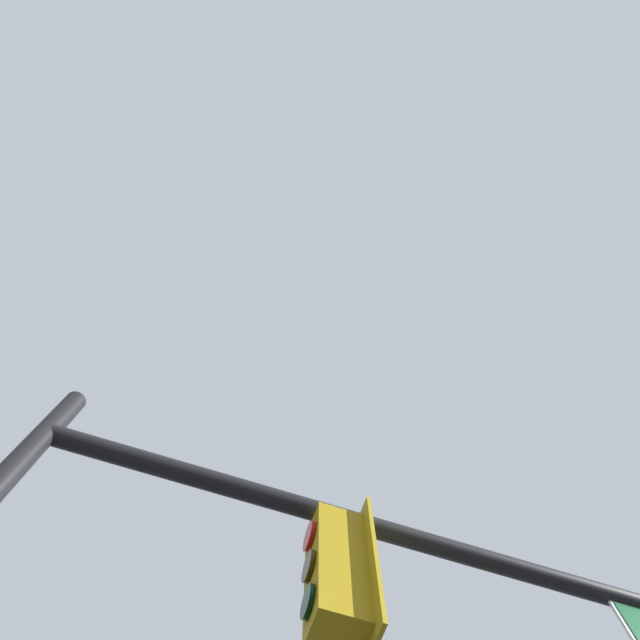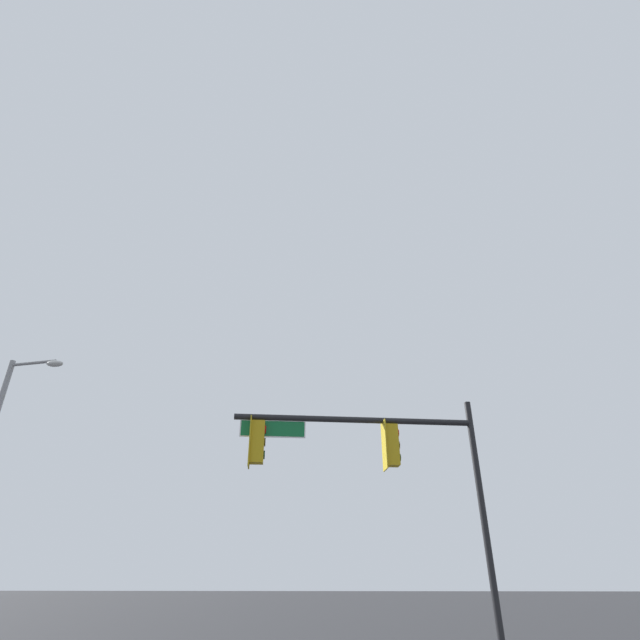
% 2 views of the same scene
% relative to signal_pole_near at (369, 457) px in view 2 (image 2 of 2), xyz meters
% --- Properties ---
extents(signal_pole_near, '(6.48, 1.58, 6.42)m').
position_rel_signal_pole_near_xyz_m(signal_pole_near, '(0.00, 0.00, 0.00)').
color(signal_pole_near, black).
rests_on(signal_pole_near, ground_plane).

